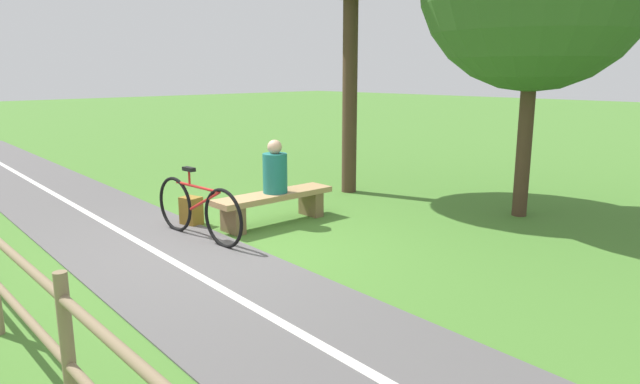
# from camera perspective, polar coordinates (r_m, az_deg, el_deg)

# --- Properties ---
(ground_plane) EXTENTS (80.00, 80.00, 0.00)m
(ground_plane) POSITION_cam_1_polar(r_m,az_deg,el_deg) (7.22, -8.20, -5.24)
(ground_plane) COLOR #477A2D
(bench) EXTENTS (1.88, 0.51, 0.45)m
(bench) POSITION_cam_1_polar(r_m,az_deg,el_deg) (8.04, -4.69, -1.01)
(bench) COLOR #A88456
(bench) RESTS_ON ground_plane
(person_seated) EXTENTS (0.36, 0.36, 0.76)m
(person_seated) POSITION_cam_1_polar(r_m,az_deg,el_deg) (7.97, -4.59, 2.21)
(person_seated) COLOR #1E6B66
(person_seated) RESTS_ON bench
(bicycle) EXTENTS (0.11, 1.83, 0.93)m
(bicycle) POSITION_cam_1_polar(r_m,az_deg,el_deg) (7.41, -12.30, -1.75)
(bicycle) COLOR black
(bicycle) RESTS_ON ground_plane
(backpack) EXTENTS (0.31, 0.31, 0.40)m
(backpack) POSITION_cam_1_polar(r_m,az_deg,el_deg) (8.18, -12.90, -1.90)
(backpack) COLOR olive
(backpack) RESTS_ON ground_plane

